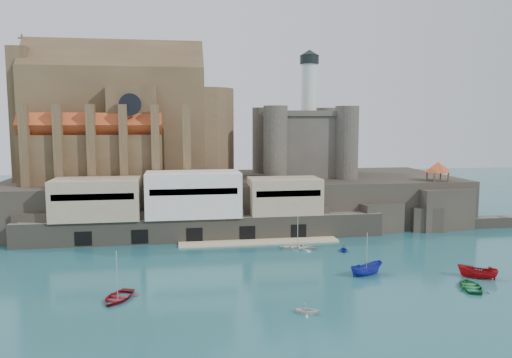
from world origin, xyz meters
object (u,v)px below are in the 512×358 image
at_px(boat_1, 307,314).
at_px(boat_2, 366,275).
at_px(castle_keep, 303,140).
at_px(church, 126,124).
at_px(pavilion, 438,168).
at_px(boat_0, 118,300).

bearing_deg(boat_1, boat_2, -24.08).
relative_size(castle_keep, boat_2, 5.14).
bearing_deg(castle_keep, church, 178.89).
height_order(pavilion, boat_1, pavilion).
bearing_deg(castle_keep, pavilion, -30.18).
bearing_deg(boat_2, boat_0, 78.36).
bearing_deg(boat_0, boat_2, 29.02).
relative_size(castle_keep, pavilion, 4.58).
distance_m(church, castle_keep, 40.39).
height_order(church, pavilion, church).
height_order(castle_keep, boat_1, castle_keep).
distance_m(boat_1, boat_2, 18.22).
bearing_deg(church, boat_0, -86.22).
xyz_separation_m(castle_keep, boat_2, (-1.54, -45.15, -18.31)).
height_order(castle_keep, pavilion, castle_keep).
xyz_separation_m(castle_keep, boat_0, (-36.85, -50.00, -18.31)).
relative_size(church, boat_1, 14.80).
bearing_deg(boat_0, boat_1, 1.07).
relative_size(pavilion, boat_0, 1.04).
relative_size(boat_1, boat_2, 0.56).
height_order(church, castle_keep, church).
height_order(pavilion, boat_2, pavilion).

